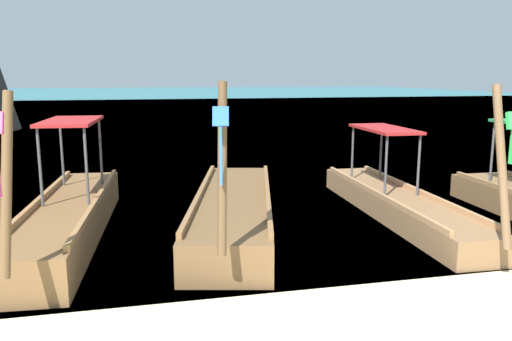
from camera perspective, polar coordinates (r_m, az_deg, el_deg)
sea_water at (r=66.35m, az=-11.32°, el=7.91°), size 120.00×120.00×0.00m
longtail_boat_pink_ribbon at (r=9.79m, az=-20.22°, el=-4.94°), size 1.50×6.50×2.73m
longtail_boat_blue_ribbon at (r=9.84m, az=-2.48°, el=-4.53°), size 2.66×6.32×2.83m
longtail_boat_green_ribbon at (r=10.94m, az=15.52°, el=-3.44°), size 1.24×6.52×2.78m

